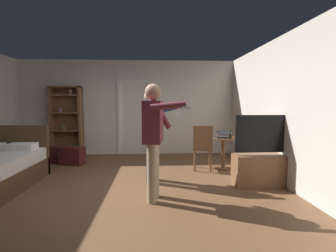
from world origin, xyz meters
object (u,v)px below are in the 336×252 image
at_px(bottle_on_table, 231,133).
at_px(wooden_chair, 203,146).
at_px(suitcase_dark, 57,154).
at_px(person_striped_shirt, 151,130).
at_px(suitcase_small, 72,156).
at_px(bookshelf, 67,119).
at_px(tv_flatscreen, 266,165).
at_px(side_table, 223,148).
at_px(laptop, 223,136).
at_px(person_blue_shirt, 154,133).

relative_size(bottle_on_table, wooden_chair, 0.26).
distance_m(bottle_on_table, suitcase_dark, 4.25).
bearing_deg(person_striped_shirt, suitcase_small, 143.35).
bearing_deg(bottle_on_table, person_striped_shirt, -156.08).
relative_size(bookshelf, wooden_chair, 1.95).
bearing_deg(person_striped_shirt, suitcase_dark, 144.29).
xyz_separation_m(tv_flatscreen, person_striped_shirt, (-2.05, 0.34, 0.61)).
relative_size(side_table, suitcase_small, 1.23).
bearing_deg(suitcase_small, bottle_on_table, 5.67).
bearing_deg(person_striped_shirt, laptop, 27.16).
height_order(person_blue_shirt, suitcase_dark, person_blue_shirt).
bearing_deg(person_striped_shirt, person_blue_shirt, -86.87).
xyz_separation_m(bookshelf, laptop, (3.93, -1.64, -0.28)).
bearing_deg(tv_flatscreen, suitcase_small, 156.01).
xyz_separation_m(bottle_on_table, wooden_chair, (-0.63, -0.05, -0.26)).
distance_m(wooden_chair, suitcase_small, 3.13).
relative_size(bookshelf, person_striped_shirt, 1.13).
relative_size(side_table, bottle_on_table, 2.71).
distance_m(side_table, bottle_on_table, 0.37).
bearing_deg(person_blue_shirt, person_striped_shirt, 93.13).
bearing_deg(tv_flatscreen, suitcase_dark, 155.23).
height_order(tv_flatscreen, suitcase_dark, tv_flatscreen).
distance_m(bookshelf, side_table, 4.30).
xyz_separation_m(side_table, suitcase_small, (-3.52, 0.57, -0.26)).
distance_m(side_table, person_blue_shirt, 2.42).
xyz_separation_m(tv_flatscreen, laptop, (-0.47, 1.15, 0.38)).
height_order(bottle_on_table, wooden_chair, wooden_chair).
distance_m(laptop, wooden_chair, 0.52).
distance_m(side_table, wooden_chair, 0.51).
height_order(person_striped_shirt, suitcase_dark, person_striped_shirt).
bearing_deg(tv_flatscreen, laptop, 112.25).
xyz_separation_m(person_blue_shirt, suitcase_dark, (-2.41, 2.61, -0.82)).
bearing_deg(wooden_chair, bottle_on_table, 4.82).
relative_size(side_table, person_blue_shirt, 0.40).
bearing_deg(wooden_chair, person_striped_shirt, -147.10).
bearing_deg(bookshelf, person_striped_shirt, -46.17).
height_order(side_table, bottle_on_table, bottle_on_table).
relative_size(laptop, suitcase_dark, 0.77).
relative_size(bookshelf, person_blue_shirt, 1.10).
xyz_separation_m(bottle_on_table, suitcase_small, (-3.66, 0.65, -0.60)).
bearing_deg(suitcase_small, bookshelf, 128.91).
height_order(side_table, person_striped_shirt, person_striped_shirt).
distance_m(tv_flatscreen, wooden_chair, 1.42).
relative_size(tv_flatscreen, bottle_on_table, 4.88).
xyz_separation_m(bottle_on_table, suitcase_dark, (-4.10, 0.92, -0.61)).
xyz_separation_m(bottle_on_table, person_striped_shirt, (-1.74, -0.77, 0.17)).
relative_size(tv_flatscreen, suitcase_small, 2.23).
height_order(wooden_chair, person_striped_shirt, person_striped_shirt).
bearing_deg(suitcase_dark, person_striped_shirt, -35.17).
relative_size(bookshelf, bottle_on_table, 7.47).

